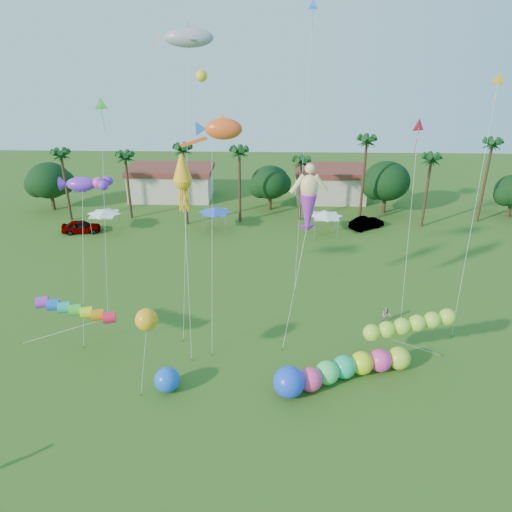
{
  "coord_description": "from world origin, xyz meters",
  "views": [
    {
      "loc": [
        0.94,
        -22.78,
        24.41
      ],
      "look_at": [
        0.0,
        10.0,
        9.0
      ],
      "focal_mm": 35.0,
      "sensor_mm": 36.0,
      "label": 1
    }
  ],
  "objects_px": {
    "car_a": "(81,227)",
    "caterpillar_inflatable": "(338,370)",
    "car_b": "(367,223)",
    "spectator_b": "(386,315)",
    "blue_ball": "(167,380)"
  },
  "relations": [
    {
      "from": "caterpillar_inflatable",
      "to": "blue_ball",
      "type": "relative_size",
      "value": 5.84
    },
    {
      "from": "caterpillar_inflatable",
      "to": "car_a",
      "type": "bearing_deg",
      "value": 113.55
    },
    {
      "from": "spectator_b",
      "to": "caterpillar_inflatable",
      "type": "xyz_separation_m",
      "value": [
        -5.25,
        -8.17,
        0.19
      ]
    },
    {
      "from": "car_b",
      "to": "caterpillar_inflatable",
      "type": "height_order",
      "value": "caterpillar_inflatable"
    },
    {
      "from": "car_a",
      "to": "spectator_b",
      "type": "distance_m",
      "value": 39.93
    },
    {
      "from": "car_b",
      "to": "caterpillar_inflatable",
      "type": "xyz_separation_m",
      "value": [
        -7.39,
        -30.74,
        0.19
      ]
    },
    {
      "from": "car_a",
      "to": "caterpillar_inflatable",
      "type": "distance_m",
      "value": 40.7
    },
    {
      "from": "car_b",
      "to": "spectator_b",
      "type": "height_order",
      "value": "spectator_b"
    },
    {
      "from": "caterpillar_inflatable",
      "to": "blue_ball",
      "type": "xyz_separation_m",
      "value": [
        -12.52,
        -1.38,
        -0.03
      ]
    },
    {
      "from": "spectator_b",
      "to": "caterpillar_inflatable",
      "type": "bearing_deg",
      "value": -105.27
    },
    {
      "from": "car_b",
      "to": "spectator_b",
      "type": "relative_size",
      "value": 3.03
    },
    {
      "from": "car_b",
      "to": "caterpillar_inflatable",
      "type": "distance_m",
      "value": 31.61
    },
    {
      "from": "car_a",
      "to": "blue_ball",
      "type": "bearing_deg",
      "value": -160.35
    },
    {
      "from": "car_a",
      "to": "spectator_b",
      "type": "bearing_deg",
      "value": -130.01
    },
    {
      "from": "car_b",
      "to": "spectator_b",
      "type": "xyz_separation_m",
      "value": [
        -2.13,
        -22.56,
        0.0
      ]
    }
  ]
}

